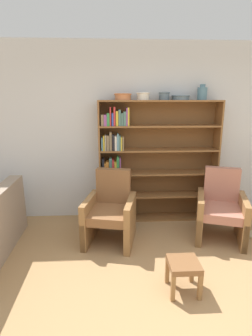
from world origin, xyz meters
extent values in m
plane|color=#A87F51|center=(0.00, 0.00, 0.00)|extent=(24.00, 24.00, 0.00)
cube|color=silver|center=(0.00, 2.34, 1.38)|extent=(12.00, 0.06, 2.75)
cube|color=brown|center=(-0.82, 2.15, 0.95)|extent=(0.02, 0.30, 1.89)
cube|color=brown|center=(1.00, 2.15, 0.95)|extent=(0.02, 0.30, 1.89)
cube|color=brown|center=(0.09, 2.15, 1.88)|extent=(1.80, 0.30, 0.02)
cube|color=brown|center=(0.09, 2.15, 0.01)|extent=(1.80, 0.30, 0.03)
cube|color=brown|center=(0.09, 2.30, 0.95)|extent=(1.80, 0.01, 1.89)
cube|color=gold|center=(-0.77, 2.12, 0.12)|extent=(0.03, 0.20, 0.19)
cube|color=#334CB2|center=(-0.74, 2.12, 0.11)|extent=(0.04, 0.20, 0.18)
cube|color=black|center=(-0.70, 2.10, 0.15)|extent=(0.03, 0.15, 0.26)
cube|color=orange|center=(-0.65, 2.10, 0.13)|extent=(0.04, 0.16, 0.21)
cube|color=#B2A899|center=(-0.61, 2.10, 0.16)|extent=(0.02, 0.15, 0.26)
cube|color=#994C99|center=(-0.58, 2.10, 0.14)|extent=(0.04, 0.15, 0.24)
cube|color=#334CB2|center=(-0.53, 2.12, 0.13)|extent=(0.04, 0.18, 0.21)
cube|color=#388C47|center=(-0.50, 2.12, 0.14)|extent=(0.03, 0.19, 0.24)
cube|color=#334CB2|center=(-0.46, 2.11, 0.12)|extent=(0.04, 0.17, 0.19)
cube|color=red|center=(-0.43, 2.10, 0.11)|extent=(0.02, 0.16, 0.16)
cube|color=#334CB2|center=(-0.39, 2.11, 0.14)|extent=(0.04, 0.16, 0.23)
cube|color=#4C756B|center=(-0.35, 2.09, 0.12)|extent=(0.02, 0.12, 0.20)
cube|color=white|center=(-0.33, 2.12, 0.15)|extent=(0.02, 0.18, 0.26)
cube|color=#669EB2|center=(-0.30, 2.12, 0.11)|extent=(0.02, 0.18, 0.17)
cube|color=brown|center=(0.09, 2.15, 0.41)|extent=(1.80, 0.30, 0.03)
cube|color=#388C47|center=(-0.77, 2.09, 0.53)|extent=(0.03, 0.14, 0.22)
cube|color=gold|center=(-0.74, 2.11, 0.51)|extent=(0.03, 0.18, 0.19)
cube|color=white|center=(-0.71, 2.12, 0.54)|extent=(0.02, 0.19, 0.25)
cube|color=#334CB2|center=(-0.67, 2.09, 0.51)|extent=(0.03, 0.13, 0.19)
cube|color=#334CB2|center=(-0.64, 2.09, 0.52)|extent=(0.02, 0.12, 0.20)
cube|color=#669EB2|center=(-0.60, 2.12, 0.50)|extent=(0.04, 0.19, 0.17)
cube|color=orange|center=(-0.56, 2.12, 0.53)|extent=(0.02, 0.19, 0.23)
cube|color=#B2A899|center=(-0.52, 2.09, 0.52)|extent=(0.04, 0.14, 0.20)
cube|color=brown|center=(0.09, 2.15, 0.77)|extent=(1.80, 0.30, 0.02)
cube|color=black|center=(-0.77, 2.10, 0.91)|extent=(0.03, 0.15, 0.24)
cube|color=orange|center=(-0.74, 2.12, 0.87)|extent=(0.02, 0.19, 0.17)
cube|color=orange|center=(-0.71, 2.11, 0.88)|extent=(0.04, 0.17, 0.20)
cube|color=#4C756B|center=(-0.66, 2.10, 0.91)|extent=(0.04, 0.15, 0.25)
cube|color=red|center=(-0.62, 2.11, 0.90)|extent=(0.03, 0.17, 0.22)
cube|color=gold|center=(-0.58, 2.12, 0.88)|extent=(0.03, 0.18, 0.20)
cube|color=#388C47|center=(-0.54, 2.11, 0.92)|extent=(0.04, 0.17, 0.27)
cube|color=#994C99|center=(-0.51, 2.12, 0.91)|extent=(0.02, 0.19, 0.25)
cube|color=brown|center=(0.09, 2.15, 1.14)|extent=(1.80, 0.30, 0.02)
cube|color=#669EB2|center=(-0.78, 2.09, 1.25)|extent=(0.02, 0.12, 0.19)
cube|color=gold|center=(-0.75, 2.11, 1.27)|extent=(0.02, 0.17, 0.23)
cube|color=#B2A899|center=(-0.73, 2.10, 1.27)|extent=(0.02, 0.15, 0.23)
cube|color=#7F6B4C|center=(-0.69, 2.11, 1.27)|extent=(0.04, 0.18, 0.23)
cube|color=#7F6B4C|center=(-0.65, 2.10, 1.29)|extent=(0.03, 0.15, 0.28)
cube|color=black|center=(-0.61, 2.09, 1.27)|extent=(0.03, 0.13, 0.24)
cube|color=white|center=(-0.58, 2.11, 1.26)|extent=(0.03, 0.18, 0.22)
cube|color=#669EB2|center=(-0.54, 2.09, 1.28)|extent=(0.02, 0.13, 0.25)
cube|color=#4C756B|center=(-0.52, 2.12, 1.26)|extent=(0.03, 0.19, 0.22)
cube|color=gold|center=(-0.49, 2.09, 1.25)|extent=(0.02, 0.13, 0.20)
cube|color=#7F6B4C|center=(-0.46, 2.09, 1.26)|extent=(0.02, 0.13, 0.21)
cube|color=brown|center=(0.09, 2.15, 1.51)|extent=(1.80, 0.30, 0.02)
cube|color=#7F6B4C|center=(-0.77, 2.11, 1.60)|extent=(0.04, 0.18, 0.16)
cube|color=#994C99|center=(-0.72, 2.09, 1.60)|extent=(0.04, 0.13, 0.16)
cube|color=#388C47|center=(-0.68, 2.12, 1.61)|extent=(0.04, 0.18, 0.18)
cube|color=red|center=(-0.65, 2.12, 1.66)|extent=(0.02, 0.19, 0.27)
cube|color=#334CB2|center=(-0.62, 2.12, 1.61)|extent=(0.02, 0.20, 0.18)
cube|color=red|center=(-0.59, 2.10, 1.66)|extent=(0.03, 0.15, 0.27)
cube|color=gold|center=(-0.55, 2.12, 1.63)|extent=(0.03, 0.19, 0.21)
cube|color=#4C756B|center=(-0.51, 2.12, 1.64)|extent=(0.03, 0.19, 0.23)
cube|color=#4C756B|center=(-0.48, 2.12, 1.61)|extent=(0.03, 0.19, 0.18)
cube|color=#4C756B|center=(-0.44, 2.12, 1.63)|extent=(0.04, 0.19, 0.21)
cube|color=#994C99|center=(-0.41, 2.12, 1.65)|extent=(0.02, 0.19, 0.26)
cube|color=gold|center=(-0.38, 2.12, 1.65)|extent=(0.02, 0.19, 0.26)
cylinder|color=#C67547|center=(-0.46, 2.15, 1.93)|extent=(0.23, 0.23, 0.09)
torus|color=#C67547|center=(-0.46, 2.15, 1.97)|extent=(0.26, 0.26, 0.02)
cylinder|color=silver|center=(-0.16, 2.15, 1.94)|extent=(0.18, 0.18, 0.10)
torus|color=silver|center=(-0.16, 2.15, 1.99)|extent=(0.20, 0.20, 0.02)
cylinder|color=slate|center=(0.15, 2.15, 1.95)|extent=(0.15, 0.15, 0.11)
torus|color=slate|center=(0.15, 2.15, 1.99)|extent=(0.17, 0.17, 0.02)
cylinder|color=slate|center=(0.40, 2.15, 1.92)|extent=(0.25, 0.25, 0.06)
torus|color=slate|center=(0.40, 2.15, 1.95)|extent=(0.28, 0.28, 0.02)
cylinder|color=slate|center=(0.72, 2.15, 1.98)|extent=(0.14, 0.14, 0.18)
cylinder|color=slate|center=(0.72, 2.15, 2.09)|extent=(0.08, 0.08, 0.05)
cube|color=olive|center=(-0.46, 1.09, 0.19)|extent=(0.08, 0.08, 0.38)
cube|color=olive|center=(-1.01, 1.20, 0.19)|extent=(0.08, 0.08, 0.38)
cube|color=olive|center=(-0.33, 1.69, 0.19)|extent=(0.08, 0.08, 0.38)
cube|color=olive|center=(-0.89, 1.80, 0.19)|extent=(0.08, 0.08, 0.38)
cube|color=brown|center=(-0.67, 1.45, 0.41)|extent=(0.60, 0.72, 0.12)
cube|color=brown|center=(-0.62, 1.72, 0.70)|extent=(0.49, 0.21, 0.52)
cube|color=olive|center=(-0.40, 1.39, 0.31)|extent=(0.22, 0.68, 0.62)
cube|color=olive|center=(-0.95, 1.50, 0.31)|extent=(0.22, 0.68, 0.62)
cube|color=olive|center=(1.03, 1.07, 0.19)|extent=(0.09, 0.09, 0.38)
cube|color=olive|center=(0.49, 1.25, 0.19)|extent=(0.09, 0.09, 0.38)
cube|color=olive|center=(1.23, 1.64, 0.19)|extent=(0.09, 0.09, 0.38)
cube|color=olive|center=(0.68, 1.82, 0.19)|extent=(0.09, 0.09, 0.38)
cube|color=#B2705B|center=(0.86, 1.45, 0.41)|extent=(0.66, 0.76, 0.12)
cube|color=#B2705B|center=(0.95, 1.71, 0.70)|extent=(0.49, 0.27, 0.52)
cube|color=olive|center=(1.12, 1.36, 0.31)|extent=(0.29, 0.67, 0.62)
cube|color=olive|center=(0.59, 1.53, 0.31)|extent=(0.29, 0.67, 0.62)
cube|color=olive|center=(-0.06, 0.57, 0.14)|extent=(0.04, 0.04, 0.28)
cube|color=olive|center=(0.20, 0.57, 0.14)|extent=(0.04, 0.04, 0.28)
cube|color=olive|center=(-0.06, 0.30, 0.14)|extent=(0.04, 0.04, 0.28)
cube|color=olive|center=(0.20, 0.30, 0.14)|extent=(0.04, 0.04, 0.28)
cube|color=brown|center=(0.07, 0.44, 0.31)|extent=(0.31, 0.31, 0.06)
camera|label=1|loc=(-0.63, -1.81, 1.90)|focal=28.00mm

